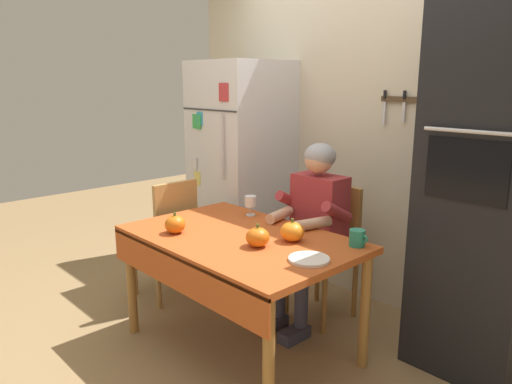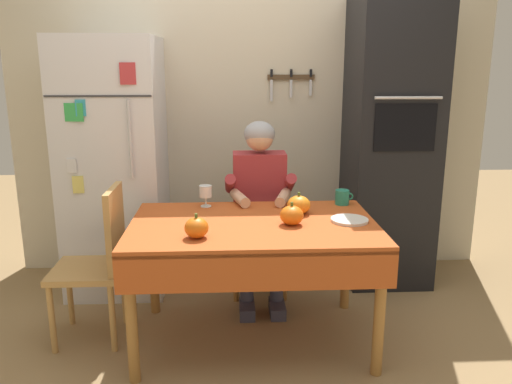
# 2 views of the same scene
# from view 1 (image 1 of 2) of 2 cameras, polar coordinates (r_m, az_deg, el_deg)

# --- Properties ---
(ground_plane) EXTENTS (10.00, 10.00, 0.00)m
(ground_plane) POSITION_cam_1_polar(r_m,az_deg,el_deg) (3.14, -3.24, -18.51)
(ground_plane) COLOR #93754C
(ground_plane) RESTS_ON ground
(back_wall_assembly) EXTENTS (3.70, 0.13, 2.60)m
(back_wall_assembly) POSITION_cam_1_polar(r_m,az_deg,el_deg) (3.67, 13.48, 7.36)
(back_wall_assembly) COLOR beige
(back_wall_assembly) RESTS_ON ground
(refrigerator) EXTENTS (0.68, 0.71, 1.80)m
(refrigerator) POSITION_cam_1_polar(r_m,az_deg,el_deg) (4.09, -1.68, 2.60)
(refrigerator) COLOR silver
(refrigerator) RESTS_ON ground
(wall_oven) EXTENTS (0.60, 0.64, 2.10)m
(wall_oven) POSITION_cam_1_polar(r_m,az_deg,el_deg) (2.95, 25.72, 0.16)
(wall_oven) COLOR black
(wall_oven) RESTS_ON ground
(dining_table) EXTENTS (1.40, 0.90, 0.74)m
(dining_table) POSITION_cam_1_polar(r_m,az_deg,el_deg) (2.90, -2.24, -6.85)
(dining_table) COLOR #9E6B33
(dining_table) RESTS_ON ground
(chair_behind_person) EXTENTS (0.40, 0.40, 0.93)m
(chair_behind_person) POSITION_cam_1_polar(r_m,az_deg,el_deg) (3.44, 8.65, -6.26)
(chair_behind_person) COLOR #9E6B33
(chair_behind_person) RESTS_ON ground
(seated_person) EXTENTS (0.47, 0.55, 1.25)m
(seated_person) POSITION_cam_1_polar(r_m,az_deg,el_deg) (3.23, 6.71, -3.27)
(seated_person) COLOR #38384C
(seated_person) RESTS_ON ground
(chair_left_side) EXTENTS (0.40, 0.40, 0.93)m
(chair_left_side) POSITION_cam_1_polar(r_m,az_deg,el_deg) (3.69, -10.21, -5.00)
(chair_left_side) COLOR tan
(chair_left_side) RESTS_ON ground
(coffee_mug) EXTENTS (0.12, 0.09, 0.09)m
(coffee_mug) POSITION_cam_1_polar(r_m,az_deg,el_deg) (2.75, 11.91, -5.35)
(coffee_mug) COLOR #237F66
(coffee_mug) RESTS_ON dining_table
(wine_glass) EXTENTS (0.08, 0.08, 0.14)m
(wine_glass) POSITION_cam_1_polar(r_m,az_deg,el_deg) (3.28, -0.67, -1.19)
(wine_glass) COLOR white
(wine_glass) RESTS_ON dining_table
(pumpkin_large) EXTENTS (0.13, 0.13, 0.13)m
(pumpkin_large) POSITION_cam_1_polar(r_m,az_deg,el_deg) (2.95, -9.56, -3.81)
(pumpkin_large) COLOR orange
(pumpkin_large) RESTS_ON dining_table
(pumpkin_medium) EXTENTS (0.14, 0.14, 0.13)m
(pumpkin_medium) POSITION_cam_1_polar(r_m,az_deg,el_deg) (2.78, 4.32, -4.71)
(pumpkin_medium) COLOR orange
(pumpkin_medium) RESTS_ON dining_table
(pumpkin_small) EXTENTS (0.13, 0.13, 0.13)m
(pumpkin_small) POSITION_cam_1_polar(r_m,az_deg,el_deg) (2.68, 0.20, -5.37)
(pumpkin_small) COLOR orange
(pumpkin_small) RESTS_ON dining_table
(serving_tray) EXTENTS (0.21, 0.21, 0.02)m
(serving_tray) POSITION_cam_1_polar(r_m,az_deg,el_deg) (2.51, 6.31, -7.91)
(serving_tray) COLOR silver
(serving_tray) RESTS_ON dining_table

